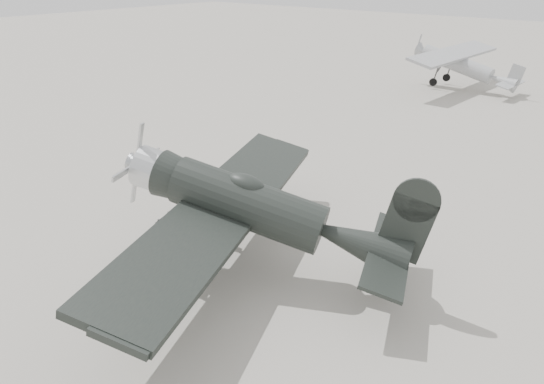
{
  "coord_description": "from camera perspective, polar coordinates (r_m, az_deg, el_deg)",
  "views": [
    {
      "loc": [
        11.76,
        -11.21,
        8.38
      ],
      "look_at": [
        1.8,
        1.04,
        1.5
      ],
      "focal_mm": 35.0,
      "sensor_mm": 36.0,
      "label": 1
    }
  ],
  "objects": [
    {
      "name": "ground",
      "position": [
        18.28,
        -6.44,
        -3.9
      ],
      "size": [
        160.0,
        160.0,
        0.0
      ],
      "primitive_type": "plane",
      "color": "#9D968B",
      "rests_on": "ground"
    },
    {
      "name": "lowwing_monoplane",
      "position": [
        14.72,
        -1.11,
        -1.97
      ],
      "size": [
        8.8,
        11.76,
        3.85
      ],
      "rotation": [
        0.0,
        0.24,
        0.38
      ],
      "color": "black",
      "rests_on": "ground"
    },
    {
      "name": "highwing_monoplane",
      "position": [
        40.41,
        19.72,
        13.05
      ],
      "size": [
        7.76,
        10.91,
        3.1
      ],
      "rotation": [
        0.0,
        0.23,
        -0.05
      ],
      "color": "gray",
      "rests_on": "ground"
    },
    {
      "name": "sign_board",
      "position": [
        16.8,
        -11.47,
        -4.02
      ],
      "size": [
        0.32,
        0.83,
        1.24
      ],
      "rotation": [
        0.0,
        0.0,
        0.32
      ],
      "color": "#333333",
      "rests_on": "ground"
    }
  ]
}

